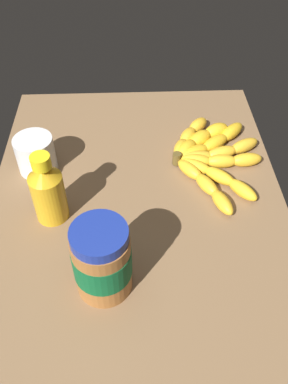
{
  "coord_description": "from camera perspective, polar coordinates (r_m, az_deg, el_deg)",
  "views": [
    {
      "loc": [
        61.88,
        -0.92,
        64.92
      ],
      "look_at": [
        3.19,
        1.38,
        4.09
      ],
      "focal_mm": 38.23,
      "sensor_mm": 36.0,
      "label": 1
    }
  ],
  "objects": [
    {
      "name": "peanut_butter_jar",
      "position": [
        0.7,
        -5.87,
        -9.47
      ],
      "size": [
        10.11,
        10.11,
        15.2
      ],
      "color": "#9E602D",
      "rests_on": "ground_plane"
    },
    {
      "name": "coffee_mug",
      "position": [
        0.96,
        -14.89,
        5.06
      ],
      "size": [
        12.39,
        8.8,
        8.56
      ],
      "color": "silver",
      "rests_on": "ground_plane"
    },
    {
      "name": "ground_plane",
      "position": [
        0.91,
        -0.95,
        -1.12
      ],
      "size": [
        82.04,
        63.98,
        3.4
      ],
      "primitive_type": "cube",
      "color": "brown"
    },
    {
      "name": "honey_bottle",
      "position": [
        0.83,
        -13.29,
        0.18
      ],
      "size": [
        6.69,
        6.69,
        16.21
      ],
      "color": "gold",
      "rests_on": "ground_plane"
    },
    {
      "name": "banana_bunch",
      "position": [
        0.98,
        9.15,
        5.25
      ],
      "size": [
        34.14,
        22.3,
        3.71
      ],
      "color": "gold",
      "rests_on": "ground_plane"
    }
  ]
}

